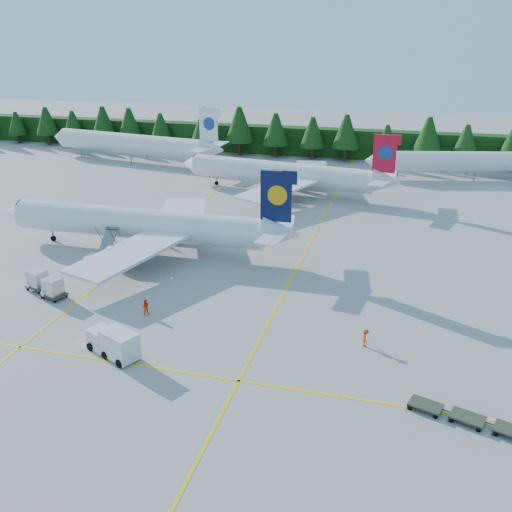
% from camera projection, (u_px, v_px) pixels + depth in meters
% --- Properties ---
extents(ground, '(320.00, 320.00, 0.00)m').
position_uv_depth(ground, '(194.00, 335.00, 51.86)').
color(ground, '#9F9E99').
rests_on(ground, ground).
extents(taxi_stripe_a, '(0.25, 120.00, 0.01)m').
position_uv_depth(taxi_stripe_a, '(148.00, 246.00, 73.18)').
color(taxi_stripe_a, yellow).
rests_on(taxi_stripe_a, ground).
extents(taxi_stripe_b, '(0.25, 120.00, 0.01)m').
position_uv_depth(taxi_stripe_b, '(301.00, 261.00, 68.36)').
color(taxi_stripe_b, yellow).
rests_on(taxi_stripe_b, ground).
extents(taxi_stripe_cross, '(80.00, 0.25, 0.01)m').
position_uv_depth(taxi_stripe_cross, '(168.00, 370.00, 46.47)').
color(taxi_stripe_cross, yellow).
rests_on(taxi_stripe_cross, ground).
extents(treeline_hedge, '(220.00, 4.00, 6.00)m').
position_uv_depth(treeline_hedge, '(328.00, 142.00, 124.36)').
color(treeline_hedge, black).
rests_on(treeline_hedge, ground).
extents(airliner_navy, '(38.34, 31.58, 11.16)m').
position_uv_depth(airliner_navy, '(133.00, 224.00, 70.95)').
color(airliner_navy, silver).
rests_on(airliner_navy, ground).
extents(airliner_red, '(37.61, 30.72, 10.99)m').
position_uv_depth(airliner_red, '(276.00, 173.00, 96.44)').
color(airliner_red, silver).
rests_on(airliner_red, ground).
extents(airliner_far_left, '(41.11, 10.47, 12.03)m').
position_uv_depth(airliner_far_left, '(125.00, 143.00, 119.62)').
color(airliner_far_left, silver).
rests_on(airliner_far_left, ground).
extents(airliner_far_right, '(35.73, 11.16, 10.55)m').
position_uv_depth(airliner_far_right, '(456.00, 161.00, 105.35)').
color(airliner_far_right, silver).
rests_on(airliner_far_right, ground).
extents(airstairs, '(4.02, 5.46, 3.48)m').
position_uv_depth(airstairs, '(103.00, 257.00, 67.58)').
color(airstairs, silver).
rests_on(airstairs, ground).
extents(service_truck, '(5.43, 3.84, 2.47)m').
position_uv_depth(service_truck, '(113.00, 342.00, 48.27)').
color(service_truck, silver).
rests_on(service_truck, ground).
extents(dolly_train, '(14.01, 5.02, 0.14)m').
position_uv_depth(dolly_train, '(512.00, 430.00, 38.80)').
color(dolly_train, '#363D2C').
rests_on(dolly_train, ground).
extents(uld_pair, '(5.55, 3.81, 1.83)m').
position_uv_depth(uld_pair, '(45.00, 283.00, 59.46)').
color(uld_pair, '#363D2C').
rests_on(uld_pair, ground).
extents(crew_a, '(0.72, 0.57, 1.72)m').
position_uv_depth(crew_a, '(118.00, 347.00, 48.12)').
color(crew_a, '#FF6F05').
rests_on(crew_a, ground).
extents(crew_b, '(0.95, 0.84, 1.61)m').
position_uv_depth(crew_b, '(145.00, 307.00, 55.28)').
color(crew_b, '#FF3405').
rests_on(crew_b, ground).
extents(crew_c, '(0.62, 0.77, 1.64)m').
position_uv_depth(crew_c, '(365.00, 338.00, 49.69)').
color(crew_c, '#F93E05').
rests_on(crew_c, ground).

